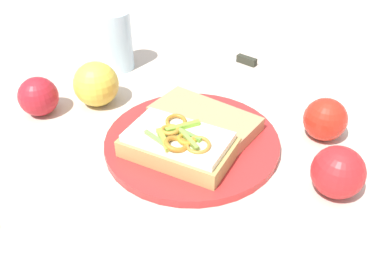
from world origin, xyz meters
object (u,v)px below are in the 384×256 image
object	(u,v)px
bread_slice_side	(204,118)
drinking_glass	(116,41)
apple_0	(338,172)
plate	(192,142)
apple_1	(38,96)
apple_2	(96,84)
apple_4	(325,119)
knife	(241,59)
sandwich	(178,144)

from	to	relation	value
bread_slice_side	drinking_glass	distance (m)	0.29
apple_0	plate	bearing A→B (deg)	-54.79
apple_1	apple_0	bearing A→B (deg)	130.43
apple_2	apple_4	bearing A→B (deg)	138.58
bread_slice_side	plate	bearing A→B (deg)	98.51
plate	drinking_glass	bearing A→B (deg)	-86.12
apple_1	apple_2	distance (m)	0.10
plate	apple_0	bearing A→B (deg)	125.21
knife	apple_0	bearing A→B (deg)	141.50
knife	sandwich	bearing A→B (deg)	108.09
plate	drinking_glass	size ratio (longest dim) A/B	2.28
bread_slice_side	apple_1	world-z (taller)	apple_1
plate	sandwich	world-z (taller)	sandwich
sandwich	knife	bearing A→B (deg)	-83.47
apple_2	drinking_glass	size ratio (longest dim) A/B	0.67
plate	apple_2	distance (m)	0.21
apple_1	knife	size ratio (longest dim) A/B	0.62
apple_0	apple_1	distance (m)	0.50
bread_slice_side	apple_4	bearing A→B (deg)	-149.54
apple_2	drinking_glass	distance (m)	0.14
apple_2	sandwich	bearing A→B (deg)	106.30
apple_0	apple_1	xyz separation A→B (m)	(0.33, -0.38, -0.00)
plate	apple_0	xyz separation A→B (m)	(-0.13, 0.18, 0.03)
apple_1	apple_4	world-z (taller)	same
bread_slice_side	apple_4	size ratio (longest dim) A/B	2.54
sandwich	apple_4	xyz separation A→B (m)	(-0.24, 0.05, 0.00)
bread_slice_side	apple_1	xyz separation A→B (m)	(0.23, -0.17, 0.01)
sandwich	apple_2	distance (m)	0.22
apple_4	knife	world-z (taller)	apple_4
apple_0	apple_1	world-z (taller)	apple_0
apple_1	knife	distance (m)	0.42
sandwich	apple_2	xyz separation A→B (m)	(0.06, -0.21, 0.01)
sandwich	apple_1	xyz separation A→B (m)	(0.16, -0.23, 0.00)
sandwich	apple_4	world-z (taller)	apple_4
apple_2	apple_4	xyz separation A→B (m)	(-0.30, 0.26, -0.01)
bread_slice_side	apple_2	bearing A→B (deg)	11.89
plate	apple_0	size ratio (longest dim) A/B	3.82
plate	knife	distance (m)	0.31
apple_1	drinking_glass	distance (m)	0.21
apple_1	apple_4	xyz separation A→B (m)	(-0.40, 0.28, 0.00)
sandwich	apple_0	world-z (taller)	apple_0
apple_2	drinking_glass	xyz separation A→B (m)	(-0.08, -0.12, 0.02)
plate	sandwich	bearing A→B (deg)	36.99
drinking_glass	knife	size ratio (longest dim) A/B	1.10
apple_0	apple_2	bearing A→B (deg)	-58.46
apple_0	bread_slice_side	bearing A→B (deg)	-65.99
bread_slice_side	apple_2	size ratio (longest dim) A/B	2.17
sandwich	drinking_glass	xyz separation A→B (m)	(-0.01, -0.33, 0.03)
sandwich	bread_slice_side	xyz separation A→B (m)	(-0.07, -0.05, -0.01)
sandwich	apple_4	distance (m)	0.24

